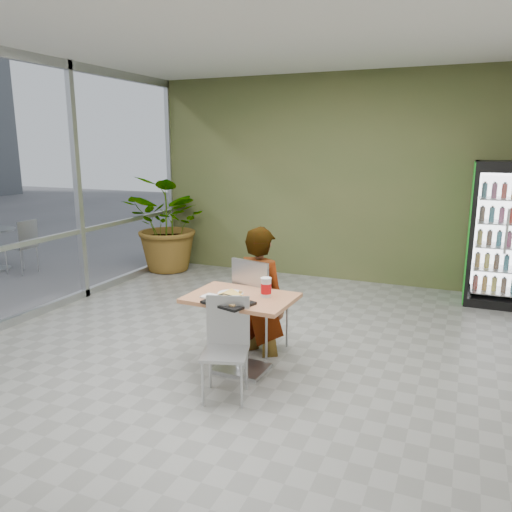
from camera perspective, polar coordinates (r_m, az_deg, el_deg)
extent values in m
plane|color=gray|center=(5.10, -1.57, -12.10)|extent=(7.00, 7.00, 0.00)
cube|color=#BA794F|center=(4.68, -1.73, -4.82)|extent=(1.01, 0.73, 0.04)
cylinder|color=#AAACAF|center=(4.81, -1.70, -9.08)|extent=(0.10, 0.10, 0.71)
cube|color=#AAACAF|center=(4.94, -1.67, -12.70)|extent=(0.51, 0.41, 0.04)
cube|color=#AAACAF|center=(5.27, 0.72, -5.71)|extent=(0.54, 0.54, 0.03)
cube|color=#AAACAF|center=(5.02, -0.70, -3.46)|extent=(0.44, 0.14, 0.53)
cylinder|color=#AAACAF|center=(5.39, 3.57, -7.97)|extent=(0.03, 0.03, 0.48)
cylinder|color=#AAACAF|center=(5.60, 0.27, -7.16)|extent=(0.03, 0.03, 0.48)
cylinder|color=#AAACAF|center=(5.10, 1.19, -9.20)|extent=(0.03, 0.03, 0.48)
cylinder|color=#AAACAF|center=(5.31, -2.19, -8.28)|extent=(0.03, 0.03, 0.48)
cube|color=#AAACAF|center=(4.31, -3.56, -11.06)|extent=(0.47, 0.47, 0.03)
cube|color=#AAACAF|center=(4.39, -3.21, -7.41)|extent=(0.37, 0.14, 0.45)
cylinder|color=#AAACAF|center=(4.28, -6.11, -14.30)|extent=(0.02, 0.02, 0.41)
cylinder|color=#AAACAF|center=(4.23, -1.64, -14.58)|extent=(0.02, 0.02, 0.41)
cylinder|color=#AAACAF|center=(4.56, -5.25, -12.46)|extent=(0.02, 0.02, 0.41)
cylinder|color=#AAACAF|center=(4.52, -1.09, -12.69)|extent=(0.02, 0.02, 0.41)
imported|color=black|center=(5.21, 0.51, -5.46)|extent=(0.68, 0.52, 1.63)
cylinder|color=silver|center=(4.74, -2.93, -4.31)|extent=(0.24, 0.24, 0.01)
cylinder|color=silver|center=(4.63, 1.15, -3.66)|extent=(0.10, 0.10, 0.17)
cylinder|color=red|center=(4.63, 1.15, -3.72)|extent=(0.10, 0.10, 0.10)
cylinder|color=silver|center=(4.61, 1.16, -2.59)|extent=(0.10, 0.10, 0.01)
cube|color=silver|center=(4.65, -5.25, -4.63)|extent=(0.16, 0.16, 0.02)
cube|color=black|center=(4.45, -3.18, -5.33)|extent=(0.48, 0.41, 0.02)
cube|color=black|center=(7.42, 26.51, 2.23)|extent=(0.87, 0.68, 1.92)
cube|color=green|center=(7.40, 23.13, 2.53)|extent=(0.02, 0.66, 1.89)
cube|color=silver|center=(7.09, 26.66, 1.95)|extent=(0.69, 0.02, 1.54)
imported|color=#346127|center=(8.58, -9.71, 3.65)|extent=(1.76, 1.63, 1.63)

